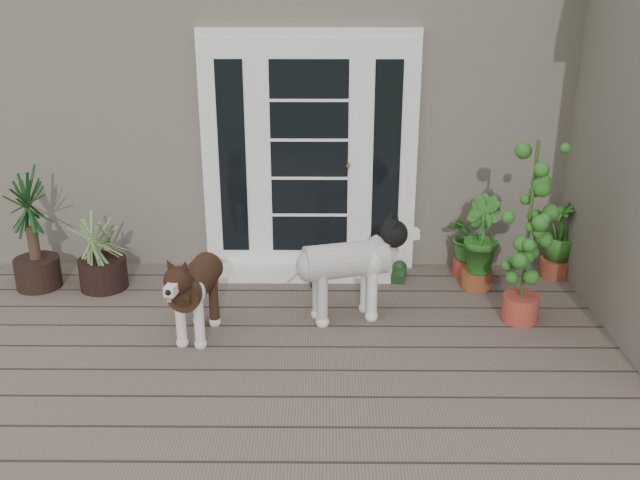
{
  "coord_description": "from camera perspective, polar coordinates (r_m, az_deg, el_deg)",
  "views": [
    {
      "loc": [
        -0.06,
        -3.52,
        2.68
      ],
      "look_at": [
        -0.1,
        1.75,
        0.7
      ],
      "focal_mm": 39.69,
      "sensor_mm": 36.0,
      "label": 1
    }
  ],
  "objects": [
    {
      "name": "deck",
      "position": [
        4.71,
        1.12,
        -13.17
      ],
      "size": [
        6.2,
        4.6,
        0.12
      ],
      "primitive_type": "cube",
      "color": "#6B5B4C",
      "rests_on": "ground"
    },
    {
      "name": "house_main",
      "position": [
        8.25,
        0.88,
        12.7
      ],
      "size": [
        7.4,
        4.0,
        3.1
      ],
      "primitive_type": "cube",
      "color": "#665E54",
      "rests_on": "ground"
    },
    {
      "name": "door_unit",
      "position": [
        6.3,
        -0.85,
        6.95
      ],
      "size": [
        1.9,
        0.14,
        2.15
      ],
      "primitive_type": "cube",
      "color": "white",
      "rests_on": "deck"
    },
    {
      "name": "door_step",
      "position": [
        6.44,
        -0.84,
        -2.59
      ],
      "size": [
        1.6,
        0.4,
        0.05
      ],
      "primitive_type": "cube",
      "color": "white",
      "rests_on": "deck"
    },
    {
      "name": "brindle_dog",
      "position": [
        5.33,
        -9.9,
        -4.49
      ],
      "size": [
        0.46,
        0.82,
        0.65
      ],
      "primitive_type": null,
      "rotation": [
        0.0,
        0.0,
        2.98
      ],
      "color": "#3B2415",
      "rests_on": "deck"
    },
    {
      "name": "white_dog",
      "position": [
        5.5,
        2.08,
        -2.92
      ],
      "size": [
        0.94,
        0.6,
        0.73
      ],
      "primitive_type": null,
      "rotation": [
        0.0,
        0.0,
        -1.3
      ],
      "color": "white",
      "rests_on": "deck"
    },
    {
      "name": "spider_plant",
      "position": [
        6.33,
        -17.28,
        -0.7
      ],
      "size": [
        0.89,
        0.89,
        0.72
      ],
      "primitive_type": null,
      "rotation": [
        0.0,
        0.0,
        0.41
      ],
      "color": "#80975D",
      "rests_on": "deck"
    },
    {
      "name": "yucca",
      "position": [
        6.49,
        -22.23,
        0.74
      ],
      "size": [
        0.81,
        0.81,
        1.05
      ],
      "primitive_type": null,
      "rotation": [
        0.0,
        0.0,
        0.11
      ],
      "color": "black",
      "rests_on": "deck"
    },
    {
      "name": "herb_a",
      "position": [
        6.48,
        11.79,
        -0.64
      ],
      "size": [
        0.58,
        0.58,
        0.52
      ],
      "primitive_type": "imported",
      "rotation": [
        0.0,
        0.0,
        0.85
      ],
      "color": "#245518",
      "rests_on": "deck"
    },
    {
      "name": "herb_b",
      "position": [
        6.23,
        12.65,
        -1.21
      ],
      "size": [
        0.47,
        0.47,
        0.6
      ],
      "primitive_type": "imported",
      "rotation": [
        0.0,
        0.0,
        1.75
      ],
      "color": "#195217",
      "rests_on": "deck"
    },
    {
      "name": "herb_c",
      "position": [
        6.68,
        18.69,
        -0.49
      ],
      "size": [
        0.4,
        0.4,
        0.56
      ],
      "primitive_type": "imported",
      "rotation": [
        0.0,
        0.0,
        4.6
      ],
      "color": "#215E1A",
      "rests_on": "deck"
    },
    {
      "name": "sapling",
      "position": [
        5.55,
        16.46,
        0.7
      ],
      "size": [
        0.47,
        0.47,
        1.5
      ],
      "primitive_type": null,
      "rotation": [
        0.0,
        0.0,
        -0.06
      ],
      "color": "#164E19",
      "rests_on": "deck"
    },
    {
      "name": "clog_left",
      "position": [
        6.28,
        -0.46,
        -3.03
      ],
      "size": [
        0.19,
        0.32,
        0.09
      ],
      "primitive_type": null,
      "rotation": [
        0.0,
        0.0,
        0.19
      ],
      "color": "#14341E",
      "rests_on": "deck"
    },
    {
      "name": "clog_right",
      "position": [
        6.4,
        6.36,
        -2.63
      ],
      "size": [
        0.21,
        0.37,
        0.1
      ],
      "primitive_type": null,
      "rotation": [
        0.0,
        0.0,
        -0.17
      ],
      "color": "#153414",
      "rests_on": "deck"
    }
  ]
}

